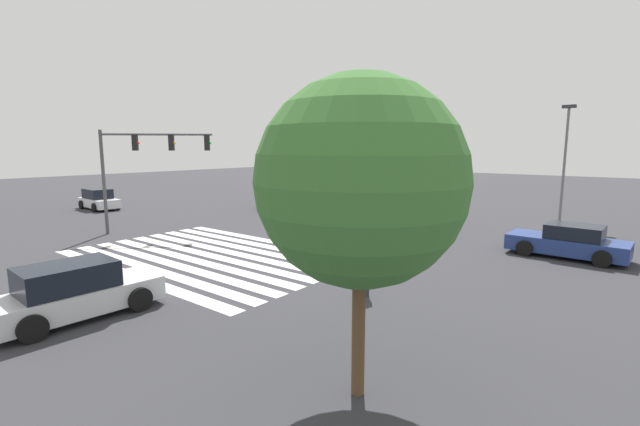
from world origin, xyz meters
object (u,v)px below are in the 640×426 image
Objects in this scene: pedestrian at (365,269)px; fire_hydrant at (291,198)px; traffic_signal_mast at (143,157)px; tree_corner_a at (361,182)px; car_2 at (99,200)px; street_light_pole_a at (565,152)px; car_6 at (74,292)px; car_1 at (568,242)px; car_0 at (347,205)px; car_4 at (398,220)px; car_5 at (285,200)px.

pedestrian is 1.88× the size of fire_hydrant.
tree_corner_a reaches higher than traffic_signal_mast.
traffic_signal_mast is 3.60× the size of pedestrian.
street_light_pole_a reaches higher than car_2.
car_6 is (21.95, -10.75, -0.00)m from car_2.
traffic_signal_mast reaches higher than car_1.
car_0 is 0.95× the size of car_1.
fire_hydrant is (-12.42, 22.93, -0.33)m from car_6.
fire_hydrant is at bearing 65.94° from car_4.
car_1 is at bearing 172.59° from car_5.
car_2 is 0.93× the size of car_6.
car_0 is at bearing -150.51° from street_light_pole_a.
street_light_pole_a is 1.22× the size of tree_corner_a.
car_4 is at bearing 167.84° from car_5.
fire_hydrant is at bearing -168.39° from street_light_pole_a.
traffic_signal_mast is at bearing 25.62° from car_1.
car_2 is 24.44m from car_6.
car_4 is 5.41× the size of fire_hydrant.
traffic_signal_mast is 26.23m from street_light_pole_a.
traffic_signal_mast is 1.21× the size of car_1.
car_4 is (23.21, 6.31, -0.02)m from car_2.
pedestrian is (15.44, -1.19, -3.44)m from traffic_signal_mast.
fire_hydrant is at bearing 54.49° from traffic_signal_mast.
tree_corner_a is (7.22, -15.26, 3.48)m from car_4.
car_6 is at bearing -22.93° from car_2.
street_light_pole_a is at bearing 31.85° from car_2.
fire_hydrant is at bearing -112.16° from car_0.
tree_corner_a is (8.48, 1.80, 3.46)m from car_6.
pedestrian is at bearing -158.33° from car_4.
car_4 is 17.10m from car_6.
car_0 is 0.98× the size of car_4.
pedestrian reaches higher than car_2.
car_6 is (10.33, -20.01, 0.03)m from car_5.
traffic_signal_mast is 15.72m from fire_hydrant.
car_5 reaches higher than car_1.
pedestrian is at bearing 142.20° from car_5.
pedestrian is 24.19m from fire_hydrant.
pedestrian is at bearing -36.70° from car_6.
fire_hydrant is at bearing -13.79° from car_1.
car_6 is 0.74× the size of tree_corner_a.
car_2 reaches higher than car_0.
car_6 reaches higher than car_0.
car_6 reaches higher than car_1.
car_6 reaches higher than fire_hydrant.
traffic_signal_mast is 1.37× the size of car_2.
car_5 is 2.66× the size of pedestrian.
pedestrian is (5.54, 6.72, 0.14)m from car_6.
traffic_signal_mast is 13.84m from car_0.
traffic_signal_mast reaches higher than fire_hydrant.
car_6 is at bearing 95.09° from pedestrian.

